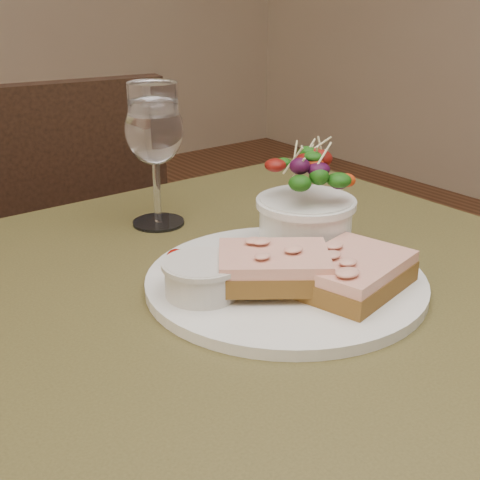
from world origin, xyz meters
TOP-DOWN VIEW (x-y plane):
  - cafe_table at (0.00, 0.00)m, footprint 0.80×0.80m
  - chair_far at (0.03, 0.74)m, footprint 0.49×0.49m
  - dinner_plate at (0.04, -0.00)m, footprint 0.30×0.30m
  - sandwich_front at (0.08, -0.06)m, footprint 0.14×0.12m
  - sandwich_back at (0.01, -0.02)m, footprint 0.14×0.14m
  - ramekin at (-0.06, 0.02)m, footprint 0.08×0.08m
  - salad_bowl at (0.11, 0.05)m, footprint 0.11×0.11m
  - garnish at (-0.03, 0.10)m, footprint 0.05×0.04m
  - wine_glass at (0.03, 0.25)m, footprint 0.08×0.08m

SIDE VIEW (x-z plane):
  - chair_far at x=0.03m, z-range -0.16..0.74m
  - cafe_table at x=0.00m, z-range 0.27..1.02m
  - dinner_plate at x=0.04m, z-range 0.75..0.76m
  - garnish at x=-0.03m, z-range 0.76..0.78m
  - sandwich_front at x=0.08m, z-range 0.76..0.80m
  - ramekin at x=-0.06m, z-range 0.76..0.80m
  - sandwich_back at x=0.01m, z-range 0.77..0.80m
  - salad_bowl at x=0.11m, z-range 0.76..0.88m
  - wine_glass at x=0.03m, z-range 0.79..0.96m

